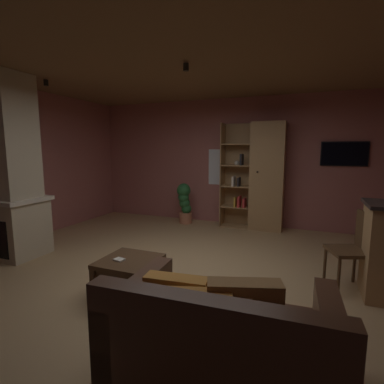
{
  "coord_description": "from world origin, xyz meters",
  "views": [
    {
      "loc": [
        1.48,
        -3.32,
        1.63
      ],
      "look_at": [
        0.0,
        0.4,
        1.05
      ],
      "focal_mm": 27.39,
      "sensor_mm": 36.0,
      "label": 1
    }
  ],
  "objects_px": {
    "coffee_table": "(129,266)",
    "dining_chair": "(356,245)",
    "table_book_0": "(119,260)",
    "stone_fireplace": "(10,177)",
    "leather_couch": "(221,347)",
    "potted_floor_plant": "(185,202)",
    "bookshelf_cabinet": "(263,177)",
    "wall_mounted_tv": "(344,154)"
  },
  "relations": [
    {
      "from": "table_book_0",
      "to": "dining_chair",
      "type": "xyz_separation_m",
      "value": [
        2.46,
        1.16,
        0.11
      ]
    },
    {
      "from": "table_book_0",
      "to": "potted_floor_plant",
      "type": "xyz_separation_m",
      "value": [
        -0.61,
        3.29,
        0.06
      ]
    },
    {
      "from": "bookshelf_cabinet",
      "to": "potted_floor_plant",
      "type": "height_order",
      "value": "bookshelf_cabinet"
    },
    {
      "from": "leather_couch",
      "to": "potted_floor_plant",
      "type": "xyz_separation_m",
      "value": [
        -2.03,
        4.12,
        0.17
      ]
    },
    {
      "from": "table_book_0",
      "to": "wall_mounted_tv",
      "type": "bearing_deg",
      "value": 55.55
    },
    {
      "from": "stone_fireplace",
      "to": "dining_chair",
      "type": "distance_m",
      "value": 4.84
    },
    {
      "from": "bookshelf_cabinet",
      "to": "coffee_table",
      "type": "xyz_separation_m",
      "value": [
        -0.97,
        -3.38,
        -0.75
      ]
    },
    {
      "from": "stone_fireplace",
      "to": "table_book_0",
      "type": "distance_m",
      "value": 2.47
    },
    {
      "from": "stone_fireplace",
      "to": "potted_floor_plant",
      "type": "xyz_separation_m",
      "value": [
        1.67,
        2.8,
        -0.74
      ]
    },
    {
      "from": "leather_couch",
      "to": "stone_fireplace",
      "type": "bearing_deg",
      "value": 160.34
    },
    {
      "from": "table_book_0",
      "to": "wall_mounted_tv",
      "type": "xyz_separation_m",
      "value": [
        2.51,
        3.66,
        1.13
      ]
    },
    {
      "from": "dining_chair",
      "to": "stone_fireplace",
      "type": "bearing_deg",
      "value": -171.97
    },
    {
      "from": "stone_fireplace",
      "to": "coffee_table",
      "type": "relative_size",
      "value": 4.36
    },
    {
      "from": "stone_fireplace",
      "to": "bookshelf_cabinet",
      "type": "height_order",
      "value": "stone_fireplace"
    },
    {
      "from": "bookshelf_cabinet",
      "to": "coffee_table",
      "type": "distance_m",
      "value": 3.59
    },
    {
      "from": "coffee_table",
      "to": "table_book_0",
      "type": "distance_m",
      "value": 0.14
    },
    {
      "from": "table_book_0",
      "to": "dining_chair",
      "type": "relative_size",
      "value": 0.12
    },
    {
      "from": "stone_fireplace",
      "to": "bookshelf_cabinet",
      "type": "distance_m",
      "value": 4.46
    },
    {
      "from": "coffee_table",
      "to": "dining_chair",
      "type": "bearing_deg",
      "value": 24.53
    },
    {
      "from": "table_book_0",
      "to": "wall_mounted_tv",
      "type": "distance_m",
      "value": 4.58
    },
    {
      "from": "stone_fireplace",
      "to": "potted_floor_plant",
      "type": "relative_size",
      "value": 3.03
    },
    {
      "from": "leather_couch",
      "to": "potted_floor_plant",
      "type": "bearing_deg",
      "value": 116.16
    },
    {
      "from": "stone_fireplace",
      "to": "dining_chair",
      "type": "height_order",
      "value": "stone_fireplace"
    },
    {
      "from": "stone_fireplace",
      "to": "table_book_0",
      "type": "xyz_separation_m",
      "value": [
        2.29,
        -0.49,
        -0.8
      ]
    },
    {
      "from": "potted_floor_plant",
      "to": "table_book_0",
      "type": "bearing_deg",
      "value": -79.42
    },
    {
      "from": "wall_mounted_tv",
      "to": "potted_floor_plant",
      "type": "bearing_deg",
      "value": -173.27
    },
    {
      "from": "stone_fireplace",
      "to": "coffee_table",
      "type": "xyz_separation_m",
      "value": [
        2.37,
        -0.42,
        -0.9
      ]
    },
    {
      "from": "dining_chair",
      "to": "potted_floor_plant",
      "type": "distance_m",
      "value": 3.74
    },
    {
      "from": "leather_couch",
      "to": "dining_chair",
      "type": "relative_size",
      "value": 1.64
    },
    {
      "from": "bookshelf_cabinet",
      "to": "table_book_0",
      "type": "distance_m",
      "value": 3.66
    },
    {
      "from": "coffee_table",
      "to": "dining_chair",
      "type": "distance_m",
      "value": 2.62
    },
    {
      "from": "table_book_0",
      "to": "bookshelf_cabinet",
      "type": "bearing_deg",
      "value": 73.13
    },
    {
      "from": "bookshelf_cabinet",
      "to": "potted_floor_plant",
      "type": "relative_size",
      "value": 2.43
    },
    {
      "from": "potted_floor_plant",
      "to": "stone_fireplace",
      "type": "bearing_deg",
      "value": -120.82
    },
    {
      "from": "bookshelf_cabinet",
      "to": "leather_couch",
      "type": "xyz_separation_m",
      "value": [
        0.36,
        -4.28,
        -0.76
      ]
    },
    {
      "from": "coffee_table",
      "to": "potted_floor_plant",
      "type": "distance_m",
      "value": 3.3
    },
    {
      "from": "coffee_table",
      "to": "potted_floor_plant",
      "type": "xyz_separation_m",
      "value": [
        -0.69,
        3.22,
        0.15
      ]
    },
    {
      "from": "stone_fireplace",
      "to": "bookshelf_cabinet",
      "type": "xyz_separation_m",
      "value": [
        3.33,
        2.96,
        -0.15
      ]
    },
    {
      "from": "stone_fireplace",
      "to": "leather_couch",
      "type": "bearing_deg",
      "value": -19.66
    },
    {
      "from": "leather_couch",
      "to": "table_book_0",
      "type": "xyz_separation_m",
      "value": [
        -1.41,
        0.83,
        0.11
      ]
    },
    {
      "from": "bookshelf_cabinet",
      "to": "table_book_0",
      "type": "bearing_deg",
      "value": -106.87
    },
    {
      "from": "stone_fireplace",
      "to": "leather_couch",
      "type": "xyz_separation_m",
      "value": [
        3.7,
        -1.32,
        -0.91
      ]
    }
  ]
}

